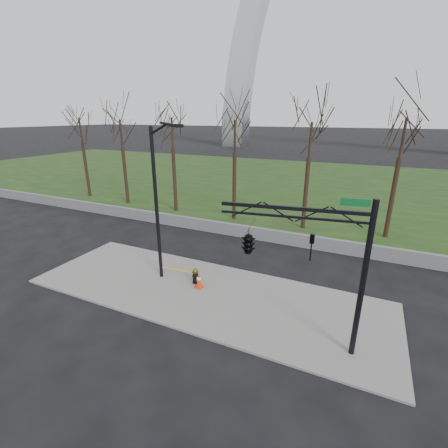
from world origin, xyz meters
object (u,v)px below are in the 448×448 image
at_px(traffic_cone, 199,281).
at_px(traffic_signal_mast, 270,243).
at_px(fire_hydrant, 196,276).
at_px(street_light, 158,196).

relative_size(traffic_cone, traffic_signal_mast, 0.12).
bearing_deg(traffic_signal_mast, fire_hydrant, 141.65).
bearing_deg(traffic_cone, street_light, 177.66).
xyz_separation_m(fire_hydrant, traffic_cone, (0.39, -0.35, -0.03)).
relative_size(fire_hydrant, traffic_cone, 1.17).
height_order(street_light, traffic_signal_mast, street_light).
height_order(traffic_cone, traffic_signal_mast, traffic_signal_mast).
xyz_separation_m(traffic_cone, traffic_signal_mast, (4.24, -2.22, 3.68)).
distance_m(fire_hydrant, traffic_cone, 0.53).
distance_m(traffic_cone, street_light, 4.78).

